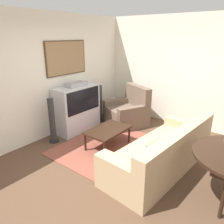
{
  "coord_description": "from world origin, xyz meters",
  "views": [
    {
      "loc": [
        -2.7,
        -1.9,
        2.23
      ],
      "look_at": [
        0.58,
        0.66,
        0.75
      ],
      "focal_mm": 35.0,
      "sensor_mm": 36.0,
      "label": 1
    }
  ],
  "objects_px": {
    "coffee_table": "(108,131)",
    "speaker_tower_left": "(52,122)",
    "tv": "(77,108)",
    "couch": "(163,153)",
    "speaker_tower_right": "(100,105)",
    "armchair": "(127,112)"
  },
  "relations": [
    {
      "from": "couch",
      "to": "coffee_table",
      "type": "bearing_deg",
      "value": -86.46
    },
    {
      "from": "couch",
      "to": "coffee_table",
      "type": "relative_size",
      "value": 2.53
    },
    {
      "from": "armchair",
      "to": "speaker_tower_left",
      "type": "bearing_deg",
      "value": -85.81
    },
    {
      "from": "armchair",
      "to": "coffee_table",
      "type": "relative_size",
      "value": 1.33
    },
    {
      "from": "couch",
      "to": "speaker_tower_right",
      "type": "height_order",
      "value": "speaker_tower_right"
    },
    {
      "from": "tv",
      "to": "speaker_tower_left",
      "type": "xyz_separation_m",
      "value": [
        -0.78,
        -0.04,
        -0.1
      ]
    },
    {
      "from": "coffee_table",
      "to": "speaker_tower_right",
      "type": "bearing_deg",
      "value": 47.44
    },
    {
      "from": "coffee_table",
      "to": "speaker_tower_left",
      "type": "height_order",
      "value": "speaker_tower_left"
    },
    {
      "from": "speaker_tower_left",
      "to": "armchair",
      "type": "bearing_deg",
      "value": -20.81
    },
    {
      "from": "tv",
      "to": "speaker_tower_left",
      "type": "bearing_deg",
      "value": -177.18
    },
    {
      "from": "tv",
      "to": "armchair",
      "type": "height_order",
      "value": "tv"
    },
    {
      "from": "armchair",
      "to": "speaker_tower_right",
      "type": "bearing_deg",
      "value": -132.37
    },
    {
      "from": "armchair",
      "to": "speaker_tower_left",
      "type": "height_order",
      "value": "armchair"
    },
    {
      "from": "couch",
      "to": "speaker_tower_right",
      "type": "relative_size",
      "value": 2.39
    },
    {
      "from": "tv",
      "to": "coffee_table",
      "type": "bearing_deg",
      "value": -101.3
    },
    {
      "from": "armchair",
      "to": "speaker_tower_left",
      "type": "xyz_separation_m",
      "value": [
        -1.84,
        0.7,
        0.15
      ]
    },
    {
      "from": "tv",
      "to": "speaker_tower_right",
      "type": "bearing_deg",
      "value": -2.82
    },
    {
      "from": "coffee_table",
      "to": "speaker_tower_left",
      "type": "bearing_deg",
      "value": 116.78
    },
    {
      "from": "speaker_tower_left",
      "to": "speaker_tower_right",
      "type": "relative_size",
      "value": 1.0
    },
    {
      "from": "armchair",
      "to": "speaker_tower_left",
      "type": "relative_size",
      "value": 1.25
    },
    {
      "from": "tv",
      "to": "armchair",
      "type": "xyz_separation_m",
      "value": [
        1.07,
        -0.74,
        -0.25
      ]
    },
    {
      "from": "couch",
      "to": "speaker_tower_left",
      "type": "height_order",
      "value": "speaker_tower_left"
    }
  ]
}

